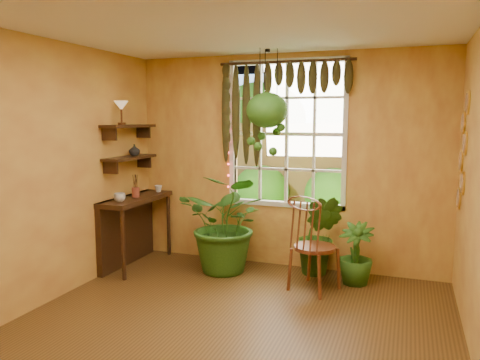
% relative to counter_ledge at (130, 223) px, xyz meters
% --- Properties ---
extents(floor, '(4.50, 4.50, 0.00)m').
position_rel_counter_ledge_xyz_m(floor, '(1.91, -1.60, -0.55)').
color(floor, brown).
rests_on(floor, ground).
extents(ceiling, '(4.50, 4.50, 0.00)m').
position_rel_counter_ledge_xyz_m(ceiling, '(1.91, -1.60, 2.15)').
color(ceiling, white).
rests_on(ceiling, wall_back).
extents(wall_back, '(4.00, 0.00, 4.00)m').
position_rel_counter_ledge_xyz_m(wall_back, '(1.91, 0.65, 0.80)').
color(wall_back, '#E8BF4F').
rests_on(wall_back, floor).
extents(wall_left, '(0.00, 4.50, 4.50)m').
position_rel_counter_ledge_xyz_m(wall_left, '(-0.09, -1.60, 0.80)').
color(wall_left, '#E8BF4F').
rests_on(wall_left, floor).
extents(window, '(1.52, 0.10, 1.86)m').
position_rel_counter_ledge_xyz_m(window, '(1.91, 0.68, 1.15)').
color(window, white).
rests_on(window, wall_back).
extents(valance_vine, '(1.70, 0.12, 1.10)m').
position_rel_counter_ledge_xyz_m(valance_vine, '(1.82, 0.56, 1.73)').
color(valance_vine, '#35220E').
rests_on(valance_vine, window).
extents(string_lights, '(0.03, 0.03, 1.54)m').
position_rel_counter_ledge_xyz_m(string_lights, '(1.15, 0.59, 1.20)').
color(string_lights, '#FF2633').
rests_on(string_lights, window).
extents(wall_plates, '(0.04, 0.32, 1.10)m').
position_rel_counter_ledge_xyz_m(wall_plates, '(3.89, 0.19, 1.00)').
color(wall_plates, beige).
rests_on(wall_plates, wall_right).
extents(counter_ledge, '(0.40, 1.20, 0.90)m').
position_rel_counter_ledge_xyz_m(counter_ledge, '(0.00, 0.00, 0.00)').
color(counter_ledge, '#35220E').
rests_on(counter_ledge, floor).
extents(shelf_lower, '(0.25, 0.90, 0.04)m').
position_rel_counter_ledge_xyz_m(shelf_lower, '(0.03, 0.00, 0.85)').
color(shelf_lower, '#35220E').
rests_on(shelf_lower, wall_left).
extents(shelf_upper, '(0.25, 0.90, 0.04)m').
position_rel_counter_ledge_xyz_m(shelf_upper, '(0.03, 0.00, 1.25)').
color(shelf_upper, '#35220E').
rests_on(shelf_upper, wall_left).
extents(backyard, '(14.00, 10.00, 12.00)m').
position_rel_counter_ledge_xyz_m(backyard, '(2.15, 5.27, 0.73)').
color(backyard, '#2F5E1B').
rests_on(backyard, ground).
extents(windsor_chair, '(0.60, 0.62, 1.24)m').
position_rel_counter_ledge_xyz_m(windsor_chair, '(2.43, -0.13, -0.19)').
color(windsor_chair, brown).
rests_on(windsor_chair, floor).
extents(potted_plant_left, '(1.14, 1.00, 1.24)m').
position_rel_counter_ledge_xyz_m(potted_plant_left, '(1.31, 0.15, 0.07)').
color(potted_plant_left, '#1C4B14').
rests_on(potted_plant_left, floor).
extents(potted_plant_mid, '(0.58, 0.49, 0.99)m').
position_rel_counter_ledge_xyz_m(potted_plant_mid, '(2.39, 0.42, -0.06)').
color(potted_plant_mid, '#1C4B14').
rests_on(potted_plant_mid, floor).
extents(potted_plant_right, '(0.45, 0.45, 0.71)m').
position_rel_counter_ledge_xyz_m(potted_plant_right, '(2.85, 0.25, -0.19)').
color(potted_plant_right, '#1C4B14').
rests_on(potted_plant_right, floor).
extents(hanging_basket, '(0.49, 0.49, 1.26)m').
position_rel_counter_ledge_xyz_m(hanging_basket, '(1.77, 0.26, 1.40)').
color(hanging_basket, black).
rests_on(hanging_basket, ceiling).
extents(cup_a, '(0.16, 0.16, 0.11)m').
position_rel_counter_ledge_xyz_m(cup_a, '(0.13, -0.39, 0.40)').
color(cup_a, silver).
rests_on(cup_a, counter_ledge).
extents(cup_b, '(0.12, 0.12, 0.09)m').
position_rel_counter_ledge_xyz_m(cup_b, '(0.19, 0.43, 0.39)').
color(cup_b, beige).
rests_on(cup_b, counter_ledge).
extents(brush_jar, '(0.10, 0.10, 0.36)m').
position_rel_counter_ledge_xyz_m(brush_jar, '(0.11, -0.01, 0.49)').
color(brush_jar, '#9A412C').
rests_on(brush_jar, counter_ledge).
extents(shelf_vase, '(0.18, 0.18, 0.15)m').
position_rel_counter_ledge_xyz_m(shelf_vase, '(0.04, 0.10, 0.94)').
color(shelf_vase, '#B2AD99').
rests_on(shelf_vase, shelf_lower).
extents(tiffany_lamp, '(0.17, 0.17, 0.29)m').
position_rel_counter_ledge_xyz_m(tiffany_lamp, '(0.05, -0.17, 1.48)').
color(tiffany_lamp, '#562F18').
rests_on(tiffany_lamp, shelf_upper).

